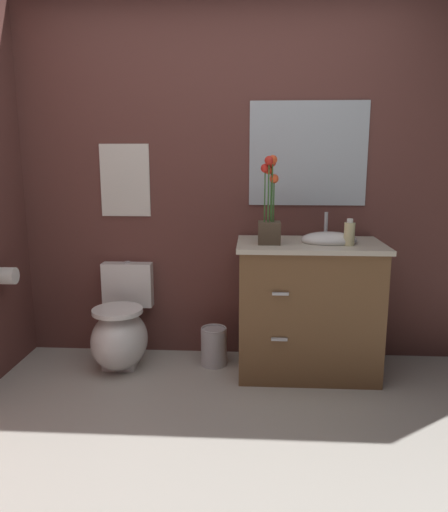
% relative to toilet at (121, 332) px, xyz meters
% --- Properties ---
extents(ground_plane, '(9.61, 9.61, 0.00)m').
position_rel_toilet_xyz_m(ground_plane, '(0.70, -1.19, -0.24)').
color(ground_plane, '#B2ADA3').
extents(wall_back, '(4.48, 0.05, 2.50)m').
position_rel_toilet_xyz_m(wall_back, '(0.90, 0.30, 1.01)').
color(wall_back, brown).
rests_on(wall_back, ground_plane).
extents(toilet, '(0.38, 0.59, 0.69)m').
position_rel_toilet_xyz_m(toilet, '(0.00, 0.00, 0.00)').
color(toilet, white).
rests_on(toilet, ground_plane).
extents(vanity_cabinet, '(0.94, 0.56, 1.07)m').
position_rel_toilet_xyz_m(vanity_cabinet, '(1.28, -0.03, 0.21)').
color(vanity_cabinet, brown).
rests_on(vanity_cabinet, ground_plane).
extents(flower_vase, '(0.14, 0.14, 0.55)m').
position_rel_toilet_xyz_m(flower_vase, '(1.01, -0.08, 0.83)').
color(flower_vase, '#4C3D2D').
rests_on(flower_vase, vanity_cabinet).
extents(soap_bottle, '(0.07, 0.07, 0.17)m').
position_rel_toilet_xyz_m(soap_bottle, '(1.50, -0.12, 0.72)').
color(soap_bottle, beige).
rests_on(soap_bottle, vanity_cabinet).
extents(trash_bin, '(0.18, 0.18, 0.27)m').
position_rel_toilet_xyz_m(trash_bin, '(0.64, 0.04, -0.11)').
color(trash_bin, '#B7B7BC').
rests_on(trash_bin, ground_plane).
extents(wall_poster, '(0.35, 0.01, 0.50)m').
position_rel_toilet_xyz_m(wall_poster, '(0.00, 0.27, 1.02)').
color(wall_poster, silver).
extents(wall_mirror, '(0.80, 0.01, 0.70)m').
position_rel_toilet_xyz_m(wall_mirror, '(1.27, 0.27, 1.21)').
color(wall_mirror, '#B2BCC6').
extents(toilet_paper_roll, '(0.11, 0.11, 0.11)m').
position_rel_toilet_xyz_m(toilet_paper_roll, '(-0.67, -0.20, 0.44)').
color(toilet_paper_roll, white).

